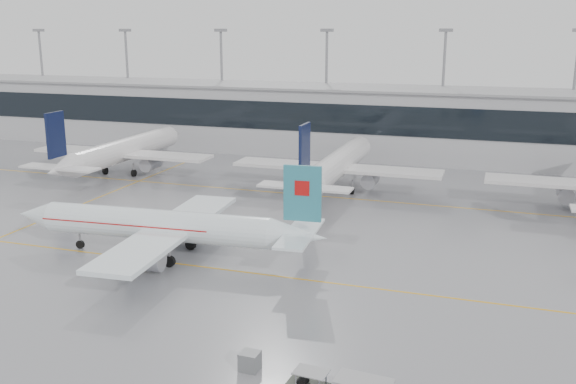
% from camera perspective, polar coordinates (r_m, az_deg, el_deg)
% --- Properties ---
extents(ground, '(320.00, 320.00, 0.00)m').
position_cam_1_polar(ground, '(61.31, -3.60, -7.15)').
color(ground, gray).
rests_on(ground, ground).
extents(taxi_line_main, '(120.00, 0.25, 0.01)m').
position_cam_1_polar(taxi_line_main, '(61.31, -3.60, -7.15)').
color(taxi_line_main, orange).
rests_on(taxi_line_main, ground).
extents(taxi_line_north, '(120.00, 0.25, 0.01)m').
position_cam_1_polar(taxi_line_north, '(88.47, 3.71, -0.43)').
color(taxi_line_north, orange).
rests_on(taxi_line_north, ground).
extents(taxi_line_cross, '(0.25, 60.00, 0.01)m').
position_cam_1_polar(taxi_line_cross, '(88.17, -18.17, -1.18)').
color(taxi_line_cross, orange).
rests_on(taxi_line_cross, ground).
extents(terminal, '(180.00, 15.00, 12.00)m').
position_cam_1_polar(terminal, '(117.99, 7.80, 6.12)').
color(terminal, '#A8A8AC').
rests_on(terminal, ground).
extents(terminal_glass, '(180.00, 0.20, 5.00)m').
position_cam_1_polar(terminal_glass, '(110.44, 7.07, 6.38)').
color(terminal_glass, black).
rests_on(terminal_glass, ground).
extents(terminal_roof, '(182.00, 16.00, 0.40)m').
position_cam_1_polar(terminal_roof, '(117.29, 7.90, 9.12)').
color(terminal_roof, gray).
rests_on(terminal_roof, ground).
extents(light_masts, '(156.40, 1.00, 22.60)m').
position_cam_1_polar(light_masts, '(123.09, 8.45, 9.87)').
color(light_masts, gray).
rests_on(light_masts, ground).
extents(air_canada_jet, '(33.49, 26.02, 10.17)m').
position_cam_1_polar(air_canada_jet, '(65.34, -10.57, -3.06)').
color(air_canada_jet, white).
rests_on(air_canada_jet, ground).
extents(parked_jet_b, '(29.64, 36.96, 11.72)m').
position_cam_1_polar(parked_jet_b, '(105.12, -14.51, 3.55)').
color(parked_jet_b, silver).
rests_on(parked_jet_b, ground).
extents(parked_jet_c, '(29.64, 36.96, 11.72)m').
position_cam_1_polar(parked_jet_c, '(91.11, 4.35, 2.38)').
color(parked_jet_c, silver).
rests_on(parked_jet_c, ground).
extents(gse_unit, '(1.34, 1.25, 1.29)m').
position_cam_1_polar(gse_unit, '(44.71, -3.41, -14.78)').
color(gse_unit, slate).
rests_on(gse_unit, ground).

